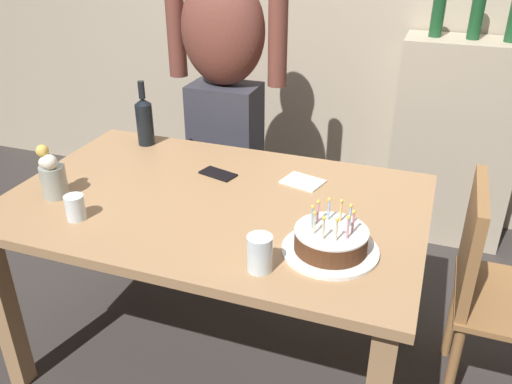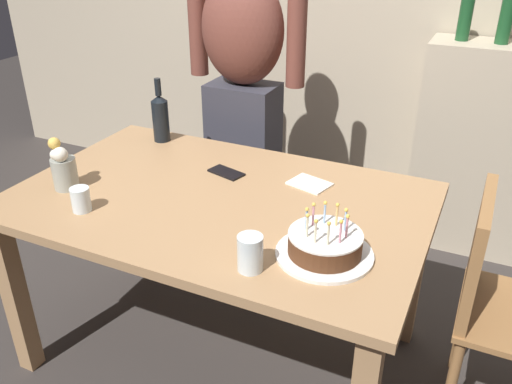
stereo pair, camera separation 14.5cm
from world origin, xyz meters
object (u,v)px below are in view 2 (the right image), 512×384
object	(u,v)px
water_glass_near	(250,253)
wine_bottle	(160,117)
cell_phone	(226,173)
birthday_cake	(325,245)
dining_chair	(499,298)
flower_vase	(63,168)
water_glass_far	(81,199)
person_man_bearded	(243,93)
napkin_stack	(310,184)

from	to	relation	value
water_glass_near	wine_bottle	world-z (taller)	wine_bottle
water_glass_near	cell_phone	distance (m)	0.66
birthday_cake	dining_chair	world-z (taller)	birthday_cake
wine_bottle	flower_vase	bearing A→B (deg)	-95.75
cell_phone	water_glass_near	bearing A→B (deg)	-40.40
water_glass_near	cell_phone	bearing A→B (deg)	124.06
water_glass_far	person_man_bearded	distance (m)	1.09
dining_chair	water_glass_far	bearing A→B (deg)	107.02
wine_bottle	flower_vase	size ratio (longest dim) A/B	1.45
water_glass_far	wine_bottle	distance (m)	0.68
water_glass_far	cell_phone	world-z (taller)	water_glass_far
person_man_bearded	dining_chair	distance (m)	1.48
napkin_stack	water_glass_far	bearing A→B (deg)	-141.12
water_glass_near	flower_vase	world-z (taller)	flower_vase
wine_bottle	person_man_bearded	bearing A→B (deg)	63.24
water_glass_near	dining_chair	world-z (taller)	dining_chair
birthday_cake	water_glass_far	size ratio (longest dim) A/B	3.45
water_glass_far	flower_vase	bearing A→B (deg)	147.69
birthday_cake	flower_vase	xyz separation A→B (m)	(-1.03, 0.02, 0.05)
cell_phone	flower_vase	world-z (taller)	flower_vase
napkin_stack	water_glass_near	bearing A→B (deg)	-86.98
napkin_stack	cell_phone	bearing A→B (deg)	-172.05
wine_bottle	person_man_bearded	xyz separation A→B (m)	(0.21, 0.41, 0.02)
birthday_cake	wine_bottle	size ratio (longest dim) A/B	1.03
wine_bottle	dining_chair	distance (m)	1.54
birthday_cake	wine_bottle	bearing A→B (deg)	149.44
water_glass_far	napkin_stack	xyz separation A→B (m)	(0.65, 0.52, -0.04)
water_glass_far	napkin_stack	size ratio (longest dim) A/B	0.58
dining_chair	birthday_cake	bearing A→B (deg)	122.32
cell_phone	person_man_bearded	size ratio (longest dim) A/B	0.09
flower_vase	wine_bottle	bearing A→B (deg)	84.25
wine_bottle	cell_phone	world-z (taller)	wine_bottle
person_man_bearded	dining_chair	world-z (taller)	person_man_bearded
wine_bottle	dining_chair	xyz separation A→B (m)	(1.49, -0.24, -0.34)
wine_bottle	person_man_bearded	distance (m)	0.46
birthday_cake	water_glass_near	bearing A→B (deg)	-137.90
flower_vase	person_man_bearded	size ratio (longest dim) A/B	0.12
water_glass_far	dining_chair	xyz separation A→B (m)	(1.37, 0.42, -0.27)
water_glass_near	dining_chair	distance (m)	0.89
birthday_cake	water_glass_near	size ratio (longest dim) A/B	2.68
dining_chair	wine_bottle	bearing A→B (deg)	80.68
wine_bottle	cell_phone	size ratio (longest dim) A/B	2.00
birthday_cake	flower_vase	world-z (taller)	flower_vase
water_glass_far	napkin_stack	distance (m)	0.84
water_glass_near	napkin_stack	distance (m)	0.59
water_glass_near	water_glass_far	world-z (taller)	water_glass_near
wine_bottle	napkin_stack	size ratio (longest dim) A/B	1.93
wine_bottle	water_glass_far	bearing A→B (deg)	-80.17
birthday_cake	water_glass_near	world-z (taller)	birthday_cake
dining_chair	water_glass_near	bearing A→B (deg)	125.01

